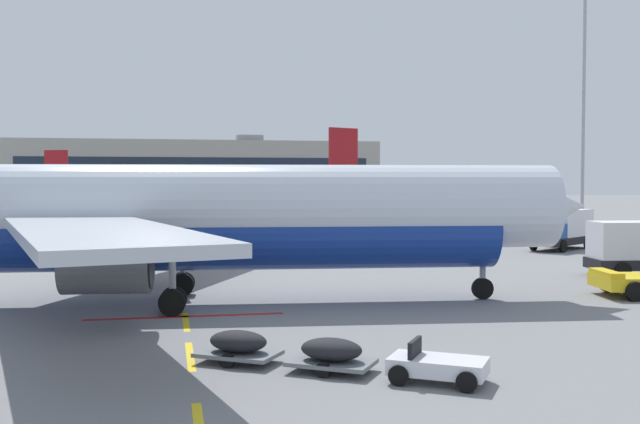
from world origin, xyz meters
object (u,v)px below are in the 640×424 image
at_px(airliner_mid_left, 420,193).
at_px(apron_light_mast_far, 584,62).
at_px(catering_truck, 562,229).
at_px(baggage_train, 332,354).
at_px(airliner_foreground, 210,215).

xyz_separation_m(airliner_mid_left, apron_light_mast_far, (12.69, -18.00, 14.67)).
distance_m(catering_truck, apron_light_mast_far, 30.90).
bearing_deg(baggage_train, airliner_foreground, 102.22).
distance_m(airliner_foreground, baggage_train, 13.54).
distance_m(airliner_mid_left, catering_truck, 39.62).
bearing_deg(airliner_foreground, apron_light_mast_far, 44.48).
xyz_separation_m(airliner_mid_left, catering_truck, (-1.74, -39.53, -2.17)).
distance_m(airliner_foreground, apron_light_mast_far, 62.47).
relative_size(airliner_mid_left, baggage_train, 4.02).
relative_size(airliner_mid_left, apron_light_mast_far, 1.06).
bearing_deg(airliner_mid_left, apron_light_mast_far, -54.82).
height_order(baggage_train, apron_light_mast_far, apron_light_mast_far).
distance_m(catering_truck, baggage_train, 42.78).
xyz_separation_m(airliner_foreground, baggage_train, (2.77, -12.80, -3.42)).
bearing_deg(catering_truck, apron_light_mast_far, 56.16).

